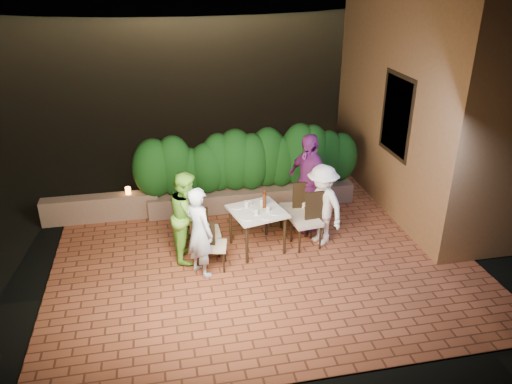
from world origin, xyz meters
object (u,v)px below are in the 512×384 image
object	(u,v)px
parapet_lamp	(128,191)
diner_blue	(199,232)
chair_left_back	(208,231)
diner_purple	(308,183)
diner_green	(188,216)
bowl	(248,203)
chair_left_front	(214,245)
dining_table	(257,230)
chair_right_back	(294,208)
diner_white	(322,205)
chair_right_front	(306,220)
beer_bottle	(264,198)

from	to	relation	value
parapet_lamp	diner_blue	bearing A→B (deg)	-62.47
chair_left_back	diner_purple	xyz separation A→B (m)	(1.92, 0.53, 0.49)
diner_green	diner_purple	world-z (taller)	diner_purple
bowl	chair_left_front	bearing A→B (deg)	-134.50
dining_table	chair_right_back	xyz separation A→B (m)	(0.77, 0.42, 0.14)
chair_left_front	diner_purple	bearing A→B (deg)	39.52
diner_white	diner_green	bearing A→B (deg)	-113.68
dining_table	chair_right_front	distance (m)	0.87
diner_green	diner_blue	bearing A→B (deg)	-156.44
bowl	chair_right_back	size ratio (longest dim) A/B	0.15
chair_right_front	chair_left_front	bearing A→B (deg)	5.75
beer_bottle	diner_blue	world-z (taller)	diner_blue
dining_table	chair_right_back	bearing A→B (deg)	28.50
chair_left_back	diner_purple	world-z (taller)	diner_purple
chair_left_back	diner_white	xyz separation A→B (m)	(2.01, -0.02, 0.30)
diner_green	chair_right_front	bearing A→B (deg)	-82.05
chair_left_back	chair_right_back	world-z (taller)	chair_right_back
chair_right_back	diner_green	size ratio (longest dim) A/B	0.65
bowl	chair_left_front	size ratio (longest dim) A/B	0.18
dining_table	parapet_lamp	distance (m)	2.78
chair_left_front	diner_white	world-z (taller)	diner_white
chair_right_front	diner_blue	xyz separation A→B (m)	(-1.90, -0.49, 0.25)
diner_purple	bowl	bearing A→B (deg)	-97.23
bowl	diner_white	distance (m)	1.29
chair_right_back	diner_blue	size ratio (longest dim) A/B	0.67
chair_left_back	parapet_lamp	bearing A→B (deg)	129.39
beer_bottle	diner_green	world-z (taller)	diner_green
diner_blue	parapet_lamp	world-z (taller)	diner_blue
bowl	parapet_lamp	distance (m)	2.54
chair_left_front	chair_left_back	size ratio (longest dim) A/B	0.96
chair_left_front	chair_right_back	size ratio (longest dim) A/B	0.83
diner_blue	diner_purple	bearing A→B (deg)	-96.20
diner_blue	diner_purple	world-z (taller)	diner_purple
chair_left_back	chair_left_front	bearing A→B (deg)	-82.94
chair_left_back	diner_white	world-z (taller)	diner_white
chair_right_front	diner_green	size ratio (longest dim) A/B	0.66
dining_table	diner_blue	bearing A→B (deg)	-151.45
diner_white	chair_left_front	bearing A→B (deg)	-101.24
bowl	beer_bottle	bearing A→B (deg)	-36.08
beer_bottle	diner_green	size ratio (longest dim) A/B	0.22
dining_table	beer_bottle	bearing A→B (deg)	30.84
chair_left_back	beer_bottle	bearing A→B (deg)	4.43
chair_left_front	parapet_lamp	distance (m)	2.55
diner_blue	chair_right_front	bearing A→B (deg)	-109.61
dining_table	chair_left_back	distance (m)	0.86
bowl	parapet_lamp	world-z (taller)	bowl
chair_left_back	diner_blue	world-z (taller)	diner_blue
beer_bottle	chair_right_front	size ratio (longest dim) A/B	0.34
chair_right_front	parapet_lamp	xyz separation A→B (m)	(-3.07, 1.75, 0.06)
dining_table	bowl	size ratio (longest dim) A/B	5.58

